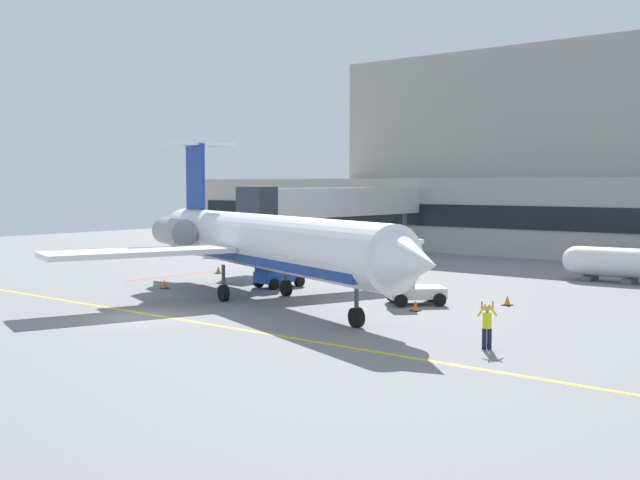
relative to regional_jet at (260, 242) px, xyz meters
The scene contains 13 objects.
ground 8.59m from the regional_jet, 96.29° to the right, with size 120.00×120.00×0.11m.
terminal_building 41.71m from the regional_jet, 92.02° to the left, with size 76.78×17.13×19.61m.
jet_bridge_west 22.59m from the regional_jet, 117.15° to the left, with size 2.40×22.61×6.24m.
regional_jet is the anchor object (origin of this frame).
baggage_tug 5.72m from the regional_jet, 123.15° to the left, with size 2.10×3.15×2.25m.
pushback_tractor 8.59m from the regional_jet, 28.01° to the left, with size 3.43×3.46×2.14m.
belt_loader 27.05m from the regional_jet, 140.15° to the left, with size 3.82×2.50×1.98m.
fuel_tank 23.81m from the regional_jet, 58.60° to the left, with size 6.18×2.32×2.29m.
marshaller 16.42m from the regional_jet, 13.81° to the right, with size 0.65×0.65×1.89m.
safety_cone_alpha 13.90m from the regional_jet, 146.41° to the left, with size 0.47×0.47×0.55m.
safety_cone_bravo 9.48m from the regional_jet, 14.26° to the left, with size 0.47×0.47×0.55m.
safety_cone_charlie 13.74m from the regional_jet, 30.58° to the left, with size 0.47×0.47×0.55m.
safety_cone_delta 8.47m from the regional_jet, behind, with size 0.47×0.47×0.55m.
Camera 1 is at (30.43, -23.27, 6.42)m, focal length 43.63 mm.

